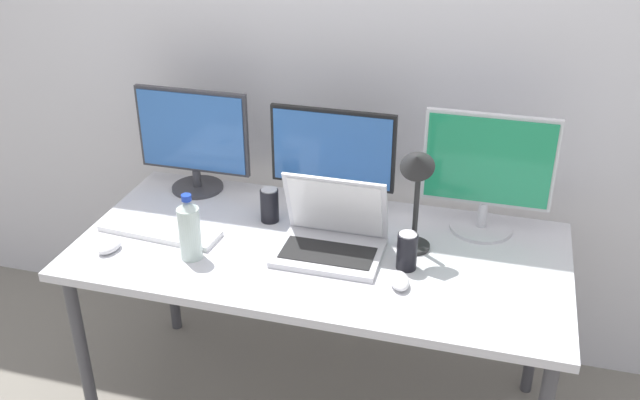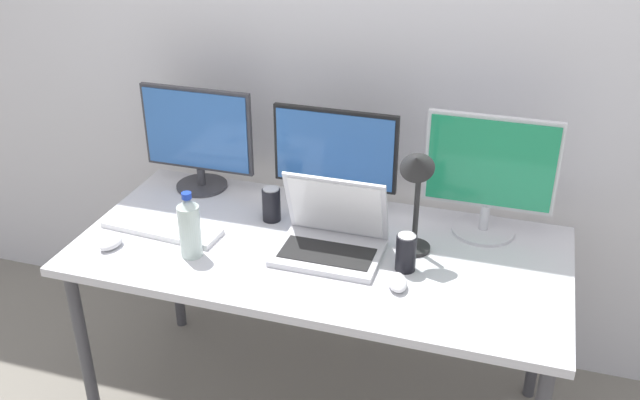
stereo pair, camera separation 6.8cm
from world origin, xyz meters
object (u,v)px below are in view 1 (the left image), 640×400
at_px(keyboard_main, 160,231).
at_px(monitor_center, 332,156).
at_px(monitor_right, 488,171).
at_px(mouse_by_laptop, 400,281).
at_px(monitor_left, 193,139).
at_px(laptop_silver, 332,235).
at_px(desk_lamp, 416,181).
at_px(soda_can_by_laptop, 407,251).
at_px(mouse_by_keyboard, 109,247).
at_px(soda_can_near_keyboard, 270,205).
at_px(water_bottle, 189,229).
at_px(work_desk, 320,262).

bearing_deg(keyboard_main, monitor_center, 35.94).
distance_m(monitor_right, mouse_by_laptop, 0.52).
bearing_deg(monitor_left, laptop_silver, -26.07).
distance_m(monitor_center, desk_lamp, 0.41).
xyz_separation_m(monitor_left, mouse_by_laptop, (0.88, -0.45, -0.20)).
distance_m(mouse_by_laptop, desk_lamp, 0.32).
height_order(monitor_center, soda_can_by_laptop, monitor_center).
distance_m(mouse_by_keyboard, soda_can_by_laptop, 0.99).
relative_size(monitor_left, soda_can_near_keyboard, 3.51).
distance_m(water_bottle, soda_can_by_laptop, 0.70).
xyz_separation_m(water_bottle, soda_can_by_laptop, (0.69, 0.13, -0.04)).
height_order(keyboard_main, mouse_by_laptop, mouse_by_laptop).
distance_m(work_desk, keyboard_main, 0.57).
bearing_deg(work_desk, monitor_left, 153.09).
relative_size(keyboard_main, desk_lamp, 1.07).
xyz_separation_m(soda_can_near_keyboard, desk_lamp, (0.53, -0.09, 0.21)).
relative_size(monitor_right, mouse_by_keyboard, 4.77).
relative_size(mouse_by_laptop, soda_can_by_laptop, 0.81).
bearing_deg(water_bottle, monitor_left, 112.11).
relative_size(monitor_left, desk_lamp, 1.10).
bearing_deg(water_bottle, mouse_by_laptop, 1.57).
distance_m(monitor_right, water_bottle, 1.02).
bearing_deg(mouse_by_laptop, soda_can_near_keyboard, 135.04).
distance_m(monitor_left, mouse_by_laptop, 1.01).
bearing_deg(monitor_right, laptop_silver, -149.34).
bearing_deg(monitor_center, desk_lamp, -34.95).
relative_size(monitor_center, laptop_silver, 1.31).
relative_size(mouse_by_laptop, soda_can_near_keyboard, 0.81).
relative_size(monitor_right, water_bottle, 1.90).
height_order(mouse_by_keyboard, soda_can_near_keyboard, soda_can_near_keyboard).
height_order(work_desk, mouse_by_keyboard, mouse_by_keyboard).
bearing_deg(mouse_by_laptop, water_bottle, 165.26).
relative_size(keyboard_main, soda_can_by_laptop, 3.41).
height_order(monitor_left, keyboard_main, monitor_left).
relative_size(work_desk, monitor_left, 3.72).
height_order(mouse_by_laptop, desk_lamp, desk_lamp).
relative_size(work_desk, monitor_right, 3.74).
distance_m(monitor_left, mouse_by_keyboard, 0.55).
height_order(laptop_silver, mouse_by_keyboard, laptop_silver).
height_order(mouse_by_laptop, soda_can_near_keyboard, soda_can_near_keyboard).
relative_size(monitor_center, keyboard_main, 1.06).
bearing_deg(keyboard_main, soda_can_by_laptop, 5.04).
bearing_deg(desk_lamp, monitor_center, 145.05).
relative_size(soda_can_near_keyboard, soda_can_by_laptop, 1.00).
xyz_separation_m(mouse_by_laptop, soda_can_near_keyboard, (-0.52, 0.28, 0.04)).
height_order(keyboard_main, mouse_by_keyboard, mouse_by_keyboard).
distance_m(laptop_silver, water_bottle, 0.47).
relative_size(monitor_left, water_bottle, 1.91).
relative_size(work_desk, water_bottle, 7.12).
height_order(soda_can_near_keyboard, desk_lamp, desk_lamp).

